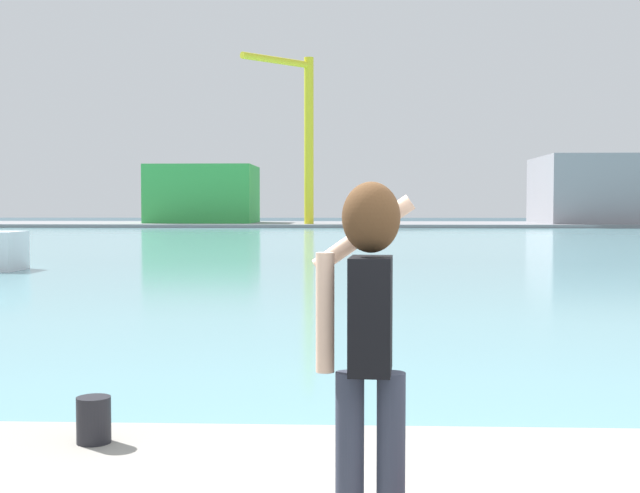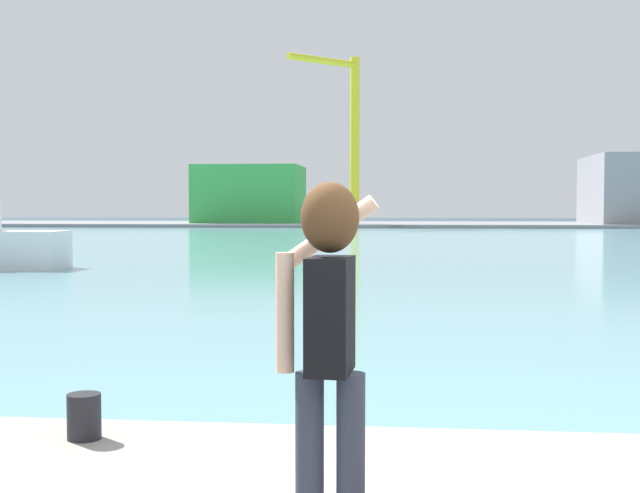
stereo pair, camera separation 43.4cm
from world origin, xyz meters
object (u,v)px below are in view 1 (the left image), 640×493
at_px(warehouse_left, 203,194).
at_px(person_photographer, 369,322).
at_px(port_crane, 303,126).
at_px(harbor_bollard, 94,420).
at_px(warehouse_right, 589,190).

bearing_deg(warehouse_left, person_photographer, -79.09).
bearing_deg(port_crane, harbor_bollard, -87.32).
xyz_separation_m(person_photographer, warehouse_left, (-17.68, 91.78, 1.95)).
relative_size(warehouse_left, warehouse_right, 0.86).
xyz_separation_m(harbor_bollard, warehouse_right, (27.90, 89.95, 3.31)).
bearing_deg(port_crane, warehouse_left, 148.69).
xyz_separation_m(person_photographer, warehouse_right, (26.05, 91.53, 2.40)).
bearing_deg(warehouse_left, warehouse_right, -0.32).
bearing_deg(port_crane, warehouse_right, 12.45).
height_order(warehouse_right, port_crane, port_crane).
xyz_separation_m(harbor_bollard, warehouse_left, (-15.83, 90.20, 2.85)).
distance_m(harbor_bollard, port_crane, 83.61).
bearing_deg(person_photographer, harbor_bollard, 53.66).
bearing_deg(port_crane, person_photographer, -86.12).
height_order(harbor_bollard, warehouse_left, warehouse_left).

